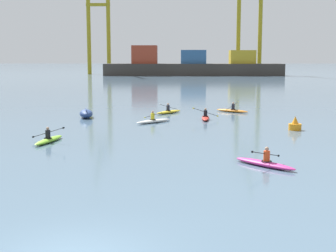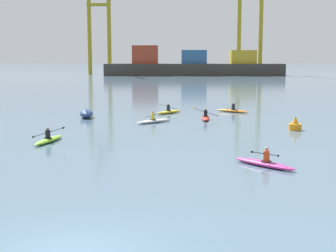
{
  "view_description": "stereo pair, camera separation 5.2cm",
  "coord_description": "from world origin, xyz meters",
  "px_view_note": "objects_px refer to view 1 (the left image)",
  "views": [
    {
      "loc": [
        2.75,
        -11.65,
        5.1
      ],
      "look_at": [
        1.99,
        19.8,
        0.6
      ],
      "focal_mm": 51.34,
      "sensor_mm": 36.0,
      "label": 1
    },
    {
      "loc": [
        2.81,
        -11.64,
        5.1
      ],
      "look_at": [
        1.99,
        19.8,
        0.6
      ],
      "focal_mm": 51.34,
      "sensor_mm": 36.0,
      "label": 2
    }
  ],
  "objects_px": {
    "gantry_crane_west_mid": "(250,14)",
    "kayak_magenta": "(265,163)",
    "kayak_yellow": "(169,111)",
    "capsized_dinghy": "(86,114)",
    "channel_buoy": "(295,125)",
    "kayak_red": "(205,117)",
    "container_barge": "(192,66)",
    "gantry_crane_west": "(98,19)",
    "kayak_orange": "(232,110)",
    "kayak_white": "(154,121)",
    "kayak_lime": "(49,139)"
  },
  "relations": [
    {
      "from": "capsized_dinghy",
      "to": "kayak_red",
      "type": "xyz_separation_m",
      "value": [
        10.13,
        -0.82,
        -0.18
      ]
    },
    {
      "from": "kayak_white",
      "to": "kayak_lime",
      "type": "bearing_deg",
      "value": -123.36
    },
    {
      "from": "gantry_crane_west",
      "to": "kayak_lime",
      "type": "xyz_separation_m",
      "value": [
        16.73,
        -118.77,
        -16.41
      ]
    },
    {
      "from": "kayak_lime",
      "to": "kayak_magenta",
      "type": "xyz_separation_m",
      "value": [
        11.97,
        -6.24,
        0.0
      ]
    },
    {
      "from": "gantry_crane_west_mid",
      "to": "capsized_dinghy",
      "type": "relative_size",
      "value": 12.35
    },
    {
      "from": "gantry_crane_west_mid",
      "to": "gantry_crane_west",
      "type": "bearing_deg",
      "value": 178.17
    },
    {
      "from": "gantry_crane_west_mid",
      "to": "kayak_magenta",
      "type": "distance_m",
      "value": 125.92
    },
    {
      "from": "channel_buoy",
      "to": "kayak_yellow",
      "type": "height_order",
      "value": "channel_buoy"
    },
    {
      "from": "gantry_crane_west",
      "to": "channel_buoy",
      "type": "height_order",
      "value": "gantry_crane_west"
    },
    {
      "from": "container_barge",
      "to": "channel_buoy",
      "type": "relative_size",
      "value": 50.37
    },
    {
      "from": "kayak_yellow",
      "to": "kayak_magenta",
      "type": "bearing_deg",
      "value": -76.88
    },
    {
      "from": "capsized_dinghy",
      "to": "kayak_orange",
      "type": "bearing_deg",
      "value": 19.52
    },
    {
      "from": "channel_buoy",
      "to": "gantry_crane_west",
      "type": "bearing_deg",
      "value": 106.15
    },
    {
      "from": "gantry_crane_west",
      "to": "kayak_orange",
      "type": "xyz_separation_m",
      "value": [
        29.63,
        -102.21,
        -16.41
      ]
    },
    {
      "from": "gantry_crane_west",
      "to": "kayak_lime",
      "type": "relative_size",
      "value": 9.53
    },
    {
      "from": "kayak_orange",
      "to": "kayak_lime",
      "type": "xyz_separation_m",
      "value": [
        -12.9,
        -16.56,
        -0.0
      ]
    },
    {
      "from": "gantry_crane_west_mid",
      "to": "channel_buoy",
      "type": "relative_size",
      "value": 34.27
    },
    {
      "from": "kayak_white",
      "to": "kayak_red",
      "type": "height_order",
      "value": "kayak_red"
    },
    {
      "from": "kayak_magenta",
      "to": "channel_buoy",
      "type": "bearing_deg",
      "value": 70.29
    },
    {
      "from": "kayak_yellow",
      "to": "kayak_white",
      "type": "relative_size",
      "value": 1.07
    },
    {
      "from": "kayak_orange",
      "to": "kayak_lime",
      "type": "bearing_deg",
      "value": -127.92
    },
    {
      "from": "channel_buoy",
      "to": "kayak_yellow",
      "type": "bearing_deg",
      "value": 132.41
    },
    {
      "from": "gantry_crane_west_mid",
      "to": "capsized_dinghy",
      "type": "distance_m",
      "value": 110.58
    },
    {
      "from": "gantry_crane_west",
      "to": "kayak_white",
      "type": "relative_size",
      "value": 11.48
    },
    {
      "from": "container_barge",
      "to": "kayak_lime",
      "type": "xyz_separation_m",
      "value": [
        -11.39,
        -109.29,
        -2.54
      ]
    },
    {
      "from": "gantry_crane_west_mid",
      "to": "kayak_white",
      "type": "distance_m",
      "value": 112.15
    },
    {
      "from": "gantry_crane_west_mid",
      "to": "kayak_red",
      "type": "bearing_deg",
      "value": -99.92
    },
    {
      "from": "container_barge",
      "to": "kayak_orange",
      "type": "xyz_separation_m",
      "value": [
        1.51,
        -92.73,
        -2.54
      ]
    },
    {
      "from": "gantry_crane_west_mid",
      "to": "kayak_orange",
      "type": "bearing_deg",
      "value": -98.89
    },
    {
      "from": "channel_buoy",
      "to": "kayak_red",
      "type": "distance_m",
      "value": 8.38
    },
    {
      "from": "kayak_magenta",
      "to": "kayak_white",
      "type": "bearing_deg",
      "value": 111.87
    },
    {
      "from": "gantry_crane_west_mid",
      "to": "kayak_orange",
      "type": "height_order",
      "value": "gantry_crane_west_mid"
    },
    {
      "from": "gantry_crane_west_mid",
      "to": "kayak_magenta",
      "type": "xyz_separation_m",
      "value": [
        -16.69,
        -123.56,
        -17.63
      ]
    },
    {
      "from": "channel_buoy",
      "to": "kayak_red",
      "type": "relative_size",
      "value": 0.29
    },
    {
      "from": "channel_buoy",
      "to": "capsized_dinghy",
      "type": "bearing_deg",
      "value": 157.66
    },
    {
      "from": "kayak_yellow",
      "to": "gantry_crane_west",
      "type": "bearing_deg",
      "value": 102.89
    },
    {
      "from": "gantry_crane_west",
      "to": "kayak_yellow",
      "type": "distance_m",
      "value": 107.32
    },
    {
      "from": "kayak_red",
      "to": "capsized_dinghy",
      "type": "bearing_deg",
      "value": 175.38
    },
    {
      "from": "kayak_yellow",
      "to": "capsized_dinghy",
      "type": "bearing_deg",
      "value": -153.91
    },
    {
      "from": "channel_buoy",
      "to": "kayak_red",
      "type": "xyz_separation_m",
      "value": [
        -6.03,
        5.82,
        -0.19
      ]
    },
    {
      "from": "gantry_crane_west",
      "to": "kayak_yellow",
      "type": "bearing_deg",
      "value": -77.11
    },
    {
      "from": "container_barge",
      "to": "gantry_crane_west_mid",
      "type": "bearing_deg",
      "value": 24.94
    },
    {
      "from": "kayak_white",
      "to": "gantry_crane_west_mid",
      "type": "bearing_deg",
      "value": 78.13
    },
    {
      "from": "kayak_lime",
      "to": "kayak_white",
      "type": "bearing_deg",
      "value": 56.64
    },
    {
      "from": "kayak_red",
      "to": "kayak_magenta",
      "type": "distance_m",
      "value": 17.49
    },
    {
      "from": "channel_buoy",
      "to": "gantry_crane_west_mid",
      "type": "bearing_deg",
      "value": 83.61
    },
    {
      "from": "gantry_crane_west",
      "to": "kayak_orange",
      "type": "bearing_deg",
      "value": -73.84
    },
    {
      "from": "gantry_crane_west_mid",
      "to": "kayak_magenta",
      "type": "bearing_deg",
      "value": -97.69
    },
    {
      "from": "container_barge",
      "to": "channel_buoy",
      "type": "distance_m",
      "value": 104.09
    },
    {
      "from": "channel_buoy",
      "to": "kayak_white",
      "type": "relative_size",
      "value": 0.35
    }
  ]
}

